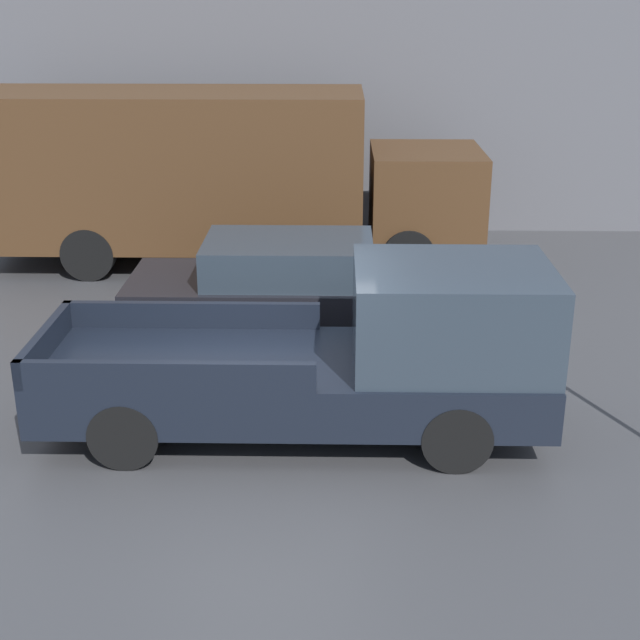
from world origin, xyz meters
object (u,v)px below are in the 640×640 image
(delivery_truck, at_px, (211,173))
(newspaper_box, at_px, (85,209))
(car, at_px, (282,291))
(pickup_truck, at_px, (347,357))

(delivery_truck, xyz_separation_m, newspaper_box, (-3.00, 2.14, -1.20))
(delivery_truck, bearing_deg, newspaper_box, 144.51)
(delivery_truck, relative_size, newspaper_box, 9.14)
(car, distance_m, newspaper_box, 7.60)
(pickup_truck, xyz_separation_m, newspaper_box, (-5.42, 8.82, -0.45))
(delivery_truck, height_order, newspaper_box, delivery_truck)
(car, height_order, delivery_truck, delivery_truck)
(pickup_truck, bearing_deg, car, 108.38)
(pickup_truck, height_order, newspaper_box, pickup_truck)
(delivery_truck, bearing_deg, car, -69.08)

